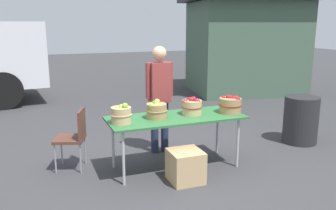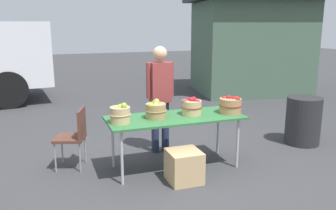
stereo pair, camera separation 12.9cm
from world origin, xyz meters
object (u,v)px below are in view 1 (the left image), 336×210
trash_barrel (301,120)px  vendor_adult (160,91)px  apple_basket_green_0 (121,114)px  apple_basket_red_0 (192,106)px  produce_crate (186,166)px  apple_basket_green_1 (156,110)px  apple_basket_red_1 (230,105)px  market_table (176,120)px  folding_chair (74,134)px

trash_barrel → vendor_adult: bearing=169.7°
apple_basket_green_0 → apple_basket_red_0: apple_basket_green_0 is taller
apple_basket_red_0 → produce_crate: apple_basket_red_0 is taller
trash_barrel → produce_crate: 2.58m
apple_basket_green_1 → apple_basket_red_1: 1.10m
apple_basket_red_0 → trash_barrel: apple_basket_red_0 is taller
market_table → apple_basket_red_0: size_ratio=6.38×
produce_crate → apple_basket_red_1: bearing=24.4°
market_table → vendor_adult: (0.01, 0.68, 0.28)m
apple_basket_red_0 → trash_barrel: 2.22m
folding_chair → trash_barrel: folding_chair is taller
apple_basket_red_0 → produce_crate: (-0.31, -0.50, -0.66)m
vendor_adult → produce_crate: vendor_adult is taller
apple_basket_red_1 → folding_chair: bearing=165.8°
apple_basket_green_1 → folding_chair: (-1.05, 0.45, -0.35)m
apple_basket_red_0 → apple_basket_red_1: apple_basket_red_1 is taller
apple_basket_green_0 → apple_basket_red_1: size_ratio=0.84×
apple_basket_green_0 → market_table: bearing=3.9°
apple_basket_green_0 → apple_basket_red_1: apple_basket_green_0 is taller
market_table → apple_basket_green_1: 0.32m
apple_basket_red_1 → produce_crate: bearing=-155.6°
apple_basket_red_0 → vendor_adult: size_ratio=0.18×
market_table → apple_basket_green_0: bearing=-176.1°
market_table → apple_basket_red_0: bearing=6.2°
apple_basket_green_0 → apple_basket_green_1: apple_basket_green_0 is taller
vendor_adult → apple_basket_green_1: bearing=66.2°
apple_basket_green_0 → trash_barrel: size_ratio=0.35×
apple_basket_red_0 → apple_basket_green_1: bearing=-178.5°
vendor_adult → folding_chair: (-1.34, -0.22, -0.48)m
folding_chair → trash_barrel: (3.75, -0.22, -0.11)m
apple_basket_red_1 → vendor_adult: vendor_adult is taller
apple_basket_green_0 → produce_crate: size_ratio=0.68×
market_table → apple_basket_red_0: apple_basket_red_0 is taller
vendor_adult → produce_crate: size_ratio=4.04×
market_table → trash_barrel: size_ratio=2.37×
apple_basket_green_1 → apple_basket_red_1: apple_basket_green_1 is taller
apple_basket_green_0 → apple_basket_red_0: bearing=4.5°
apple_basket_red_0 → trash_barrel: (2.16, 0.22, -0.47)m
trash_barrel → folding_chair: bearing=176.6°
apple_basket_red_0 → apple_basket_red_1: bearing=-10.7°
vendor_adult → produce_crate: 1.40m
apple_basket_green_1 → produce_crate: apple_basket_green_1 is taller
apple_basket_green_0 → produce_crate: bearing=-29.9°
apple_basket_red_0 → vendor_adult: bearing=110.9°
apple_basket_red_0 → folding_chair: size_ratio=0.35×
apple_basket_red_0 → apple_basket_red_1: 0.57m
apple_basket_red_1 → folding_chair: apple_basket_red_1 is taller
produce_crate → folding_chair: bearing=143.7°
apple_basket_green_0 → vendor_adult: 1.09m
apple_basket_green_0 → apple_basket_red_1: (1.60, -0.02, -0.00)m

